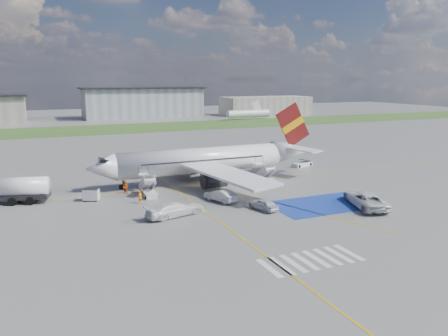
{
  "coord_description": "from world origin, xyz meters",
  "views": [
    {
      "loc": [
        -23.37,
        -47.91,
        15.63
      ],
      "look_at": [
        0.73,
        6.71,
        3.5
      ],
      "focal_mm": 35.0,
      "sensor_mm": 36.0,
      "label": 1
    }
  ],
  "objects_px": {
    "fuel_tanker": "(9,193)",
    "van_white_b": "(175,207)",
    "car_silver_b": "(221,195)",
    "airliner": "(210,160)",
    "gpu_cart": "(91,195)",
    "belt_loader": "(302,164)",
    "car_silver_a": "(263,204)",
    "van_white_a": "(365,197)"
  },
  "relations": [
    {
      "from": "airliner",
      "to": "car_silver_b",
      "type": "height_order",
      "value": "airliner"
    },
    {
      "from": "car_silver_b",
      "to": "van_white_a",
      "type": "xyz_separation_m",
      "value": [
        15.68,
        -9.4,
        0.45
      ]
    },
    {
      "from": "fuel_tanker",
      "to": "car_silver_a",
      "type": "height_order",
      "value": "fuel_tanker"
    },
    {
      "from": "airliner",
      "to": "van_white_a",
      "type": "relative_size",
      "value": 5.52
    },
    {
      "from": "belt_loader",
      "to": "van_white_b",
      "type": "distance_m",
      "value": 35.93
    },
    {
      "from": "fuel_tanker",
      "to": "belt_loader",
      "type": "xyz_separation_m",
      "value": [
        48.3,
        5.5,
        -1.07
      ]
    },
    {
      "from": "airliner",
      "to": "car_silver_b",
      "type": "distance_m",
      "value": 12.02
    },
    {
      "from": "gpu_cart",
      "to": "van_white_b",
      "type": "height_order",
      "value": "van_white_b"
    },
    {
      "from": "fuel_tanker",
      "to": "van_white_b",
      "type": "bearing_deg",
      "value": -22.36
    },
    {
      "from": "fuel_tanker",
      "to": "gpu_cart",
      "type": "distance_m",
      "value": 10.23
    },
    {
      "from": "car_silver_a",
      "to": "van_white_a",
      "type": "height_order",
      "value": "van_white_a"
    },
    {
      "from": "airliner",
      "to": "van_white_a",
      "type": "height_order",
      "value": "airliner"
    },
    {
      "from": "car_silver_b",
      "to": "gpu_cart",
      "type": "bearing_deg",
      "value": -45.44
    },
    {
      "from": "fuel_tanker",
      "to": "van_white_a",
      "type": "bearing_deg",
      "value": -10.44
    },
    {
      "from": "van_white_b",
      "to": "fuel_tanker",
      "type": "bearing_deg",
      "value": 38.33
    },
    {
      "from": "fuel_tanker",
      "to": "van_white_b",
      "type": "relative_size",
      "value": 1.84
    },
    {
      "from": "belt_loader",
      "to": "car_silver_a",
      "type": "relative_size",
      "value": 1.15
    },
    {
      "from": "van_white_a",
      "to": "van_white_b",
      "type": "relative_size",
      "value": 1.2
    },
    {
      "from": "airliner",
      "to": "van_white_b",
      "type": "height_order",
      "value": "airliner"
    },
    {
      "from": "van_white_b",
      "to": "gpu_cart",
      "type": "bearing_deg",
      "value": 22.99
    },
    {
      "from": "car_silver_b",
      "to": "car_silver_a",
      "type": "bearing_deg",
      "value": 98.86
    },
    {
      "from": "fuel_tanker",
      "to": "car_silver_b",
      "type": "distance_m",
      "value": 27.16
    },
    {
      "from": "car_silver_a",
      "to": "van_white_b",
      "type": "distance_m",
      "value": 10.75
    },
    {
      "from": "gpu_cart",
      "to": "car_silver_b",
      "type": "xyz_separation_m",
      "value": [
        15.47,
        -7.05,
        0.06
      ]
    },
    {
      "from": "gpu_cart",
      "to": "van_white_b",
      "type": "xyz_separation_m",
      "value": [
        8.15,
        -10.68,
        0.35
      ]
    },
    {
      "from": "fuel_tanker",
      "to": "van_white_b",
      "type": "height_order",
      "value": "fuel_tanker"
    },
    {
      "from": "van_white_a",
      "to": "belt_loader",
      "type": "bearing_deg",
      "value": -88.23
    },
    {
      "from": "fuel_tanker",
      "to": "van_white_a",
      "type": "relative_size",
      "value": 1.53
    },
    {
      "from": "van_white_b",
      "to": "belt_loader",
      "type": "bearing_deg",
      "value": -72.13
    },
    {
      "from": "van_white_a",
      "to": "gpu_cart",
      "type": "bearing_deg",
      "value": -9.56
    },
    {
      "from": "car_silver_a",
      "to": "car_silver_b",
      "type": "distance_m",
      "value": 6.5
    },
    {
      "from": "airliner",
      "to": "belt_loader",
      "type": "relative_size",
      "value": 7.75
    },
    {
      "from": "belt_loader",
      "to": "van_white_a",
      "type": "relative_size",
      "value": 0.71
    },
    {
      "from": "van_white_a",
      "to": "car_silver_b",
      "type": "bearing_deg",
      "value": -12.68
    },
    {
      "from": "fuel_tanker",
      "to": "van_white_a",
      "type": "distance_m",
      "value": 45.29
    },
    {
      "from": "car_silver_b",
      "to": "van_white_b",
      "type": "relative_size",
      "value": 0.88
    },
    {
      "from": "fuel_tanker",
      "to": "car_silver_a",
      "type": "xyz_separation_m",
      "value": [
        28.47,
        -15.67,
        -0.71
      ]
    },
    {
      "from": "fuel_tanker",
      "to": "belt_loader",
      "type": "height_order",
      "value": "fuel_tanker"
    },
    {
      "from": "gpu_cart",
      "to": "belt_loader",
      "type": "distance_m",
      "value": 39.46
    },
    {
      "from": "gpu_cart",
      "to": "belt_loader",
      "type": "xyz_separation_m",
      "value": [
        38.53,
        8.47,
        -0.4
      ]
    },
    {
      "from": "van_white_a",
      "to": "van_white_b",
      "type": "height_order",
      "value": "van_white_a"
    },
    {
      "from": "gpu_cart",
      "to": "van_white_b",
      "type": "bearing_deg",
      "value": -29.61
    }
  ]
}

